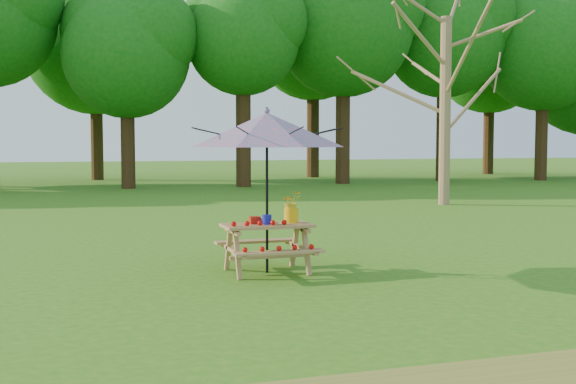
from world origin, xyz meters
name	(u,v)px	position (x,y,z in m)	size (l,w,h in m)	color
ground	(247,312)	(0.00, 0.00, 0.00)	(120.00, 120.00, 0.00)	#2A7015
picnic_table	(267,249)	(0.85, 2.13, 0.33)	(1.20, 1.32, 0.67)	#A57C4A
patio_umbrella	(267,130)	(0.85, 2.13, 1.95)	(2.45, 2.45, 2.25)	black
produce_bins	(262,220)	(0.78, 2.17, 0.72)	(0.27, 0.33, 0.13)	#AB180D
tomatoes_row	(260,223)	(0.70, 1.95, 0.71)	(0.77, 0.13, 0.07)	red
flower_bucket	(291,206)	(1.21, 2.19, 0.90)	(0.30, 0.27, 0.44)	yellow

